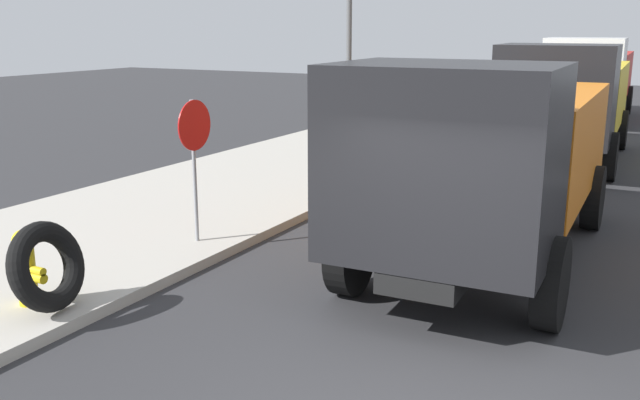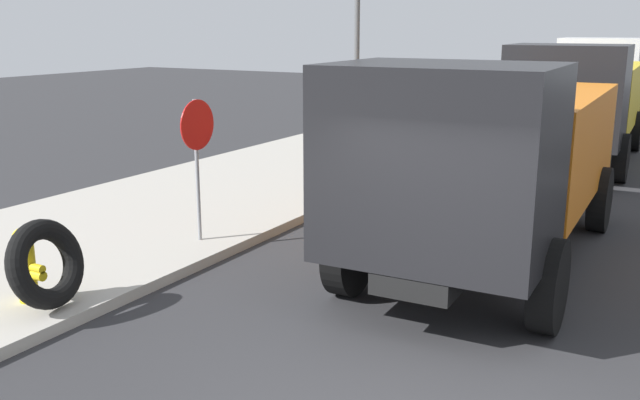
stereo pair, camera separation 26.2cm
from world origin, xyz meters
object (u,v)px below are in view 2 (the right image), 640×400
(loose_tire, at_px, (46,264))
(dump_truck_red, at_px, (606,76))
(fire_hydrant, at_px, (26,262))
(street_light_pole, at_px, (357,33))
(stop_sign, at_px, (197,144))
(dump_truck_orange, at_px, (492,154))
(dump_truck_yellow, at_px, (579,99))

(loose_tire, height_order, dump_truck_red, dump_truck_red)
(fire_hydrant, distance_m, street_light_pole, 8.83)
(loose_tire, relative_size, stop_sign, 0.49)
(dump_truck_orange, height_order, dump_truck_red, same)
(stop_sign, distance_m, dump_truck_yellow, 11.10)
(dump_truck_yellow, distance_m, street_light_pole, 6.49)
(loose_tire, relative_size, dump_truck_yellow, 0.15)
(fire_hydrant, xyz_separation_m, dump_truck_orange, (4.65, -4.25, 0.97))
(loose_tire, bearing_deg, dump_truck_orange, -39.58)
(stop_sign, xyz_separation_m, dump_truck_red, (19.33, -3.00, -0.06))
(loose_tire, distance_m, dump_truck_red, 22.58)
(stop_sign, height_order, dump_truck_yellow, dump_truck_yellow)
(stop_sign, distance_m, dump_truck_red, 19.57)
(fire_hydrant, xyz_separation_m, stop_sign, (3.03, -0.19, 1.02))
(dump_truck_red, bearing_deg, fire_hydrant, 171.86)
(dump_truck_orange, distance_m, dump_truck_red, 17.75)
(dump_truck_yellow, bearing_deg, stop_sign, 160.72)
(stop_sign, xyz_separation_m, dump_truck_yellow, (10.48, -3.66, -0.06))
(dump_truck_red, height_order, street_light_pole, street_light_pole)
(dump_truck_orange, relative_size, street_light_pole, 1.14)
(fire_hydrant, relative_size, dump_truck_orange, 0.13)
(loose_tire, height_order, stop_sign, stop_sign)
(loose_tire, distance_m, stop_sign, 3.21)
(loose_tire, height_order, dump_truck_yellow, dump_truck_yellow)
(stop_sign, xyz_separation_m, street_light_pole, (5.41, 0.06, 1.58))
(fire_hydrant, distance_m, dump_truck_yellow, 14.08)
(street_light_pole, bearing_deg, dump_truck_yellow, -36.30)
(stop_sign, bearing_deg, dump_truck_orange, -68.23)
(fire_hydrant, xyz_separation_m, street_light_pole, (8.44, -0.14, 2.60))
(stop_sign, height_order, dump_truck_red, dump_truck_red)
(fire_hydrant, height_order, stop_sign, stop_sign)
(fire_hydrant, bearing_deg, dump_truck_red, -8.14)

